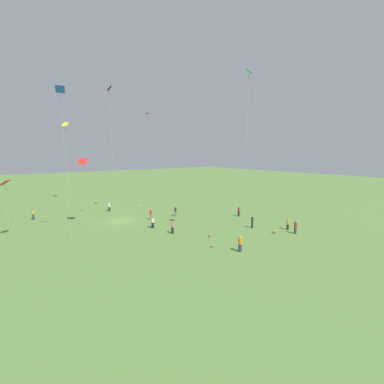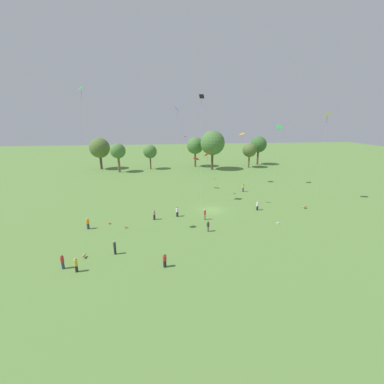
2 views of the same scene
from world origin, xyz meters
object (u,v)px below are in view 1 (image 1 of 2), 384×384
object	(u,v)px
person_4	(151,214)
person_10	(252,222)
kite_2	(83,163)
picnic_bag_1	(139,206)
kite_9	(147,121)
person_6	(295,227)
person_8	(176,211)
picnic_bag_2	(213,246)
kite_5	(5,184)
person_5	(240,244)
person_3	(153,222)
person_9	(33,214)
kite_3	(61,98)
person_2	(239,212)
kite_8	(110,99)
picnic_bag_0	(210,236)
person_0	(288,224)
person_1	(109,207)
kite_1	(65,127)
kite_4	(248,85)
dog_1	(275,231)
dog_0	(96,202)
person_7	(173,227)

from	to	relation	value
person_4	person_10	size ratio (longest dim) A/B	1.01
kite_2	picnic_bag_1	size ratio (longest dim) A/B	23.38
kite_2	kite_9	xyz separation A→B (m)	(25.48, -23.21, 9.94)
person_6	person_8	world-z (taller)	person_6
kite_9	picnic_bag_2	distance (m)	48.81
kite_5	person_5	bearing A→B (deg)	119.59
person_3	kite_5	xyz separation A→B (m)	(5.56, 16.45, 6.11)
person_9	kite_2	bearing A→B (deg)	5.12
kite_3	picnic_bag_2	world-z (taller)	kite_3
kite_5	person_2	bearing A→B (deg)	149.33
kite_8	kite_2	bearing A→B (deg)	-44.82
picnic_bag_0	person_0	bearing A→B (deg)	-109.97
person_1	picnic_bag_1	world-z (taller)	person_1
person_8	kite_1	distance (m)	30.75
picnic_bag_0	person_8	bearing A→B (deg)	-12.55
kite_8	picnic_bag_0	xyz separation A→B (m)	(-12.54, -7.57, -17.72)
kite_2	kite_9	bearing A→B (deg)	131.88
kite_4	kite_8	bearing A→B (deg)	132.99
kite_5	kite_9	xyz separation A→B (m)	(26.30, -32.29, 12.23)
kite_2	kite_8	distance (m)	9.54
kite_3	dog_1	xyz separation A→B (m)	(-12.94, -22.43, -16.32)
person_10	person_1	bearing A→B (deg)	-122.83
person_6	kite_1	xyz separation A→B (m)	(41.72, 18.92, 15.17)
person_5	kite_2	world-z (taller)	kite_2
dog_0	person_0	bearing A→B (deg)	87.39
kite_1	dog_0	xyz separation A→B (m)	(-4.67, -4.04, -15.70)
person_2	kite_4	size ratio (longest dim) A/B	0.08
person_3	person_7	size ratio (longest dim) A/B	1.00
kite_4	kite_9	world-z (taller)	kite_9
picnic_bag_0	dog_0	bearing A→B (deg)	8.67
person_0	person_3	size ratio (longest dim) A/B	1.00
person_2	picnic_bag_2	bearing A→B (deg)	-33.41
person_10	kite_9	bearing A→B (deg)	-158.05
kite_5	dog_1	distance (m)	33.93
person_1	person_5	distance (m)	28.43
person_2	person_8	world-z (taller)	person_2
kite_9	person_4	bearing A→B (deg)	125.64
person_8	kite_8	world-z (taller)	kite_8
person_9	dog_0	bearing A→B (deg)	96.11
person_9	picnic_bag_2	world-z (taller)	person_9
person_4	person_9	size ratio (longest dim) A/B	1.00
person_8	dog_1	distance (m)	16.85
person_2	kite_8	bearing A→B (deg)	-86.42
person_5	dog_0	world-z (taller)	person_5
person_9	kite_5	xyz separation A→B (m)	(-10.15, 3.34, 6.04)
person_5	picnic_bag_2	bearing A→B (deg)	-150.84
person_3	kite_9	distance (m)	40.02
kite_2	kite_3	distance (m)	9.70
kite_9	kite_5	bearing A→B (deg)	101.55
person_1	kite_4	distance (m)	32.08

